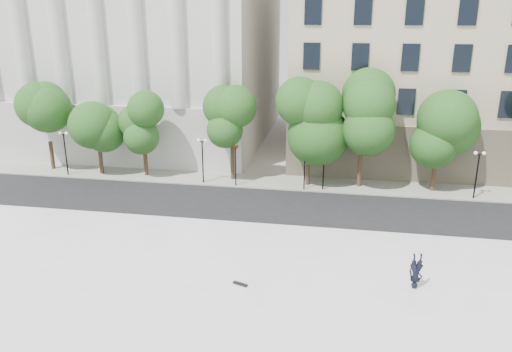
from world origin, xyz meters
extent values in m
cube|color=white|center=(0.00, 3.00, 0.23)|extent=(44.00, 22.00, 0.45)
cube|color=black|center=(0.00, 18.00, 0.01)|extent=(60.00, 8.00, 0.02)
cube|color=#A7A59A|center=(0.00, 24.00, 0.06)|extent=(60.00, 4.00, 0.12)
cube|color=silver|center=(-17.00, 39.00, 12.50)|extent=(30.00, 26.00, 25.00)
cube|color=#BCAE90|center=(20.00, 39.00, 10.50)|extent=(36.00, 26.00, 21.00)
cylinder|color=black|center=(-1.85, 22.30, 1.75)|extent=(0.10, 0.10, 3.50)
imported|color=black|center=(-1.85, 22.30, 3.84)|extent=(1.03, 1.70, 0.69)
cylinder|color=black|center=(3.97, 22.30, 1.75)|extent=(0.10, 0.10, 3.50)
imported|color=black|center=(3.97, 22.30, 3.83)|extent=(0.97, 1.66, 0.66)
imported|color=black|center=(11.00, 7.08, 0.72)|extent=(0.90, 2.02, 0.53)
cube|color=black|center=(1.92, 5.80, 0.49)|extent=(0.86, 0.50, 0.09)
cylinder|color=#382619|center=(-19.89, 24.09, 1.36)|extent=(0.36, 0.36, 2.73)
sphere|color=#154C1A|center=(-19.89, 24.09, 5.06)|extent=(3.89, 3.89, 3.89)
cylinder|color=#382619|center=(-14.67, 23.48, 1.45)|extent=(0.36, 0.36, 2.90)
sphere|color=#154C1A|center=(-14.67, 23.48, 5.38)|extent=(3.67, 3.67, 3.67)
cylinder|color=#382619|center=(-10.48, 23.77, 1.34)|extent=(0.36, 0.36, 2.68)
sphere|color=#154C1A|center=(-10.48, 23.77, 4.98)|extent=(3.55, 3.55, 3.55)
cylinder|color=#382619|center=(-2.49, 24.04, 1.57)|extent=(0.36, 0.36, 3.14)
sphere|color=#154C1A|center=(-2.49, 24.04, 5.83)|extent=(3.61, 3.61, 3.61)
cylinder|color=#382619|center=(4.17, 23.62, 1.43)|extent=(0.36, 0.36, 2.85)
sphere|color=#154C1A|center=(4.17, 23.62, 5.30)|extent=(4.60, 4.60, 4.60)
cylinder|color=#382619|center=(8.50, 23.96, 1.61)|extent=(0.36, 0.36, 3.22)
sphere|color=#154C1A|center=(8.50, 23.96, 5.98)|extent=(4.12, 4.12, 4.12)
cylinder|color=#382619|center=(14.48, 23.88, 1.27)|extent=(0.36, 0.36, 2.55)
sphere|color=#154C1A|center=(14.48, 23.88, 4.73)|extent=(4.24, 4.24, 4.24)
cylinder|color=black|center=(-17.55, 22.60, 1.95)|extent=(0.12, 0.12, 3.89)
cube|color=black|center=(-17.55, 22.60, 3.89)|extent=(0.60, 0.06, 0.06)
sphere|color=white|center=(-17.85, 22.60, 3.99)|extent=(0.28, 0.28, 0.28)
sphere|color=white|center=(-17.25, 22.60, 3.99)|extent=(0.28, 0.28, 0.28)
cylinder|color=black|center=(-4.80, 22.60, 1.90)|extent=(0.12, 0.12, 3.79)
cube|color=black|center=(-4.80, 22.60, 3.79)|extent=(0.60, 0.06, 0.06)
sphere|color=white|center=(-5.10, 22.60, 3.89)|extent=(0.28, 0.28, 0.28)
sphere|color=white|center=(-4.50, 22.60, 3.89)|extent=(0.28, 0.28, 0.28)
cylinder|color=black|center=(5.52, 22.60, 2.11)|extent=(0.12, 0.12, 4.22)
cube|color=black|center=(5.52, 22.60, 4.22)|extent=(0.60, 0.06, 0.06)
sphere|color=white|center=(5.22, 22.60, 4.32)|extent=(0.28, 0.28, 0.28)
sphere|color=white|center=(5.82, 22.60, 4.32)|extent=(0.28, 0.28, 0.28)
cylinder|color=black|center=(17.46, 22.60, 1.86)|extent=(0.12, 0.12, 3.72)
cube|color=black|center=(17.46, 22.60, 3.72)|extent=(0.60, 0.06, 0.06)
sphere|color=white|center=(17.16, 22.60, 3.82)|extent=(0.28, 0.28, 0.28)
sphere|color=white|center=(17.76, 22.60, 3.82)|extent=(0.28, 0.28, 0.28)
camera|label=1|loc=(6.74, -17.03, 14.23)|focal=35.00mm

